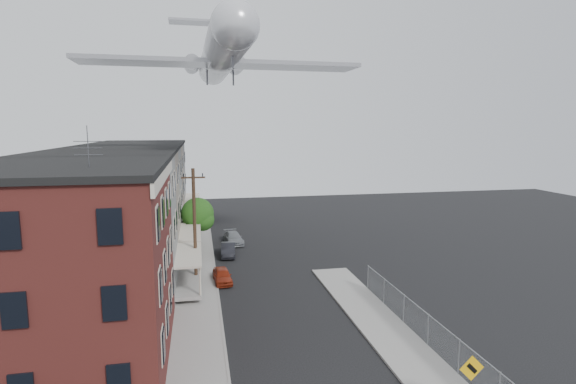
% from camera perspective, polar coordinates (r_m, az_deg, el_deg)
% --- Properties ---
extents(sidewalk_left, '(3.00, 62.00, 0.12)m').
position_cam_1_polar(sidewalk_left, '(42.18, -11.41, -8.47)').
color(sidewalk_left, gray).
rests_on(sidewalk_left, ground).
extents(sidewalk_right, '(3.00, 26.00, 0.12)m').
position_cam_1_polar(sidewalk_right, '(27.61, 13.37, -17.79)').
color(sidewalk_right, gray).
rests_on(sidewalk_right, ground).
extents(curb_left, '(0.15, 62.00, 0.14)m').
position_cam_1_polar(curb_left, '(42.19, -9.42, -8.40)').
color(curb_left, gray).
rests_on(curb_left, ground).
extents(curb_right, '(0.15, 26.00, 0.14)m').
position_cam_1_polar(curb_right, '(27.07, 10.44, -18.23)').
color(curb_right, gray).
rests_on(curb_right, ground).
extents(corner_building, '(10.31, 12.30, 12.15)m').
position_cam_1_polar(corner_building, '(25.35, -26.71, -8.49)').
color(corner_building, '#3D1713').
rests_on(corner_building, ground).
extents(row_house_a, '(11.98, 7.00, 10.30)m').
position_cam_1_polar(row_house_a, '(34.32, -22.51, -4.07)').
color(row_house_a, slate).
rests_on(row_house_a, ground).
extents(row_house_b, '(11.98, 7.00, 10.30)m').
position_cam_1_polar(row_house_b, '(41.08, -20.66, -2.03)').
color(row_house_b, gray).
rests_on(row_house_b, ground).
extents(row_house_c, '(11.98, 7.00, 10.30)m').
position_cam_1_polar(row_house_c, '(47.92, -19.34, -0.56)').
color(row_house_c, slate).
rests_on(row_house_c, ground).
extents(row_house_d, '(11.98, 7.00, 10.30)m').
position_cam_1_polar(row_house_d, '(54.79, -18.35, 0.54)').
color(row_house_d, gray).
rests_on(row_house_d, ground).
extents(row_house_e, '(11.98, 7.00, 10.30)m').
position_cam_1_polar(row_house_e, '(61.69, -17.58, 1.40)').
color(row_house_e, slate).
rests_on(row_house_e, ground).
extents(chainlink_fence, '(0.06, 18.06, 1.90)m').
position_cam_1_polar(chainlink_fence, '(27.04, 17.37, -16.34)').
color(chainlink_fence, gray).
rests_on(chainlink_fence, ground).
extents(warning_sign, '(1.10, 0.11, 2.80)m').
position_cam_1_polar(warning_sign, '(21.40, 22.22, -20.85)').
color(warning_sign, '#515156').
rests_on(warning_sign, ground).
extents(utility_pole, '(1.80, 0.26, 9.00)m').
position_cam_1_polar(utility_pole, '(35.22, -11.78, -4.06)').
color(utility_pole, black).
rests_on(utility_pole, ground).
extents(street_tree, '(3.22, 3.20, 5.20)m').
position_cam_1_polar(street_tree, '(45.18, -11.25, -2.92)').
color(street_tree, black).
rests_on(street_tree, ground).
extents(car_near, '(1.57, 3.41, 1.13)m').
position_cam_1_polar(car_near, '(36.07, -8.35, -10.45)').
color(car_near, maroon).
rests_on(car_near, ground).
extents(car_mid, '(1.54, 3.79, 1.22)m').
position_cam_1_polar(car_mid, '(43.07, -7.61, -7.27)').
color(car_mid, black).
rests_on(car_mid, ground).
extents(car_far, '(2.13, 4.25, 1.19)m').
position_cam_1_polar(car_far, '(47.47, -6.95, -5.81)').
color(car_far, gray).
rests_on(car_far, ground).
extents(airplane, '(23.62, 26.97, 7.84)m').
position_cam_1_polar(airplane, '(42.20, -8.62, 16.81)').
color(airplane, silver).
rests_on(airplane, ground).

